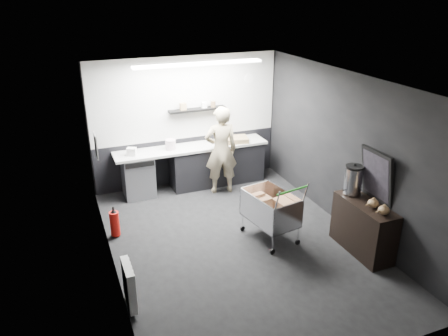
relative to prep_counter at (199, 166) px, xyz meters
name	(u,v)px	position (x,y,z in m)	size (l,w,h in m)	color
floor	(238,243)	(-0.14, -2.42, -0.46)	(5.50, 5.50, 0.00)	black
ceiling	(240,82)	(-0.14, -2.42, 2.24)	(5.50, 5.50, 0.00)	silver
wall_back	(187,121)	(-0.14, 0.33, 0.89)	(5.50, 5.50, 0.00)	black
wall_front	(347,267)	(-0.14, -5.17, 0.89)	(5.50, 5.50, 0.00)	black
wall_left	(107,189)	(-2.14, -2.42, 0.89)	(5.50, 5.50, 0.00)	black
wall_right	(346,152)	(1.86, -2.42, 0.89)	(5.50, 5.50, 0.00)	black
kitchen_wall_panel	(186,98)	(-0.14, 0.31, 1.39)	(3.95, 0.02, 1.70)	silver
dado_panel	(188,160)	(-0.14, 0.31, 0.04)	(3.95, 0.02, 1.00)	black
floating_shelf	(197,109)	(0.06, 0.20, 1.16)	(1.20, 0.22, 0.04)	black
wall_clock	(249,78)	(1.26, 0.30, 1.69)	(0.20, 0.20, 0.03)	white
poster	(96,146)	(-2.12, -1.12, 1.09)	(0.02, 0.30, 0.40)	silver
poster_red_band	(96,142)	(-2.11, -1.12, 1.16)	(0.01, 0.22, 0.10)	#B71631
radiator	(129,285)	(-2.08, -3.32, -0.11)	(0.10, 0.50, 0.60)	white
ceiling_strip	(199,64)	(-0.14, -0.57, 2.21)	(2.40, 0.20, 0.04)	white
prep_counter	(199,166)	(0.00, 0.00, 0.00)	(3.20, 0.61, 0.90)	black
person	(221,150)	(0.33, -0.45, 0.45)	(0.66, 0.44, 1.82)	beige
shopping_cart	(270,210)	(0.44, -2.44, 0.07)	(0.77, 1.11, 1.11)	silver
sideboard	(363,220)	(1.64, -3.31, 0.08)	(0.48, 1.13, 1.70)	black
fire_extinguisher	(115,223)	(-1.99, -1.44, -0.20)	(0.16, 0.16, 0.54)	red
cardboard_box	(236,140)	(0.82, -0.05, 0.49)	(0.50, 0.38, 0.10)	#947A4F
pink_tub	(170,145)	(-0.59, 0.00, 0.55)	(0.21, 0.21, 0.21)	beige
white_container	(132,152)	(-1.38, -0.05, 0.52)	(0.17, 0.13, 0.15)	white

